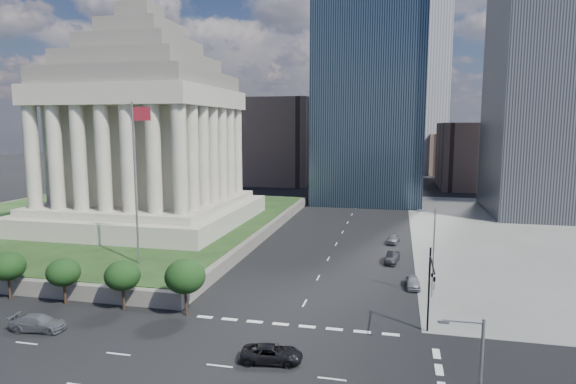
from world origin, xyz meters
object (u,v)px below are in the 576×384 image
(flagpole, at_px, (136,174))
(parked_sedan_near, at_px, (413,282))
(street_lamp_north, at_px, (432,248))
(pickup_truck, at_px, (272,354))
(suv_grey, at_px, (38,323))
(parked_sedan_far, at_px, (393,239))
(parked_sedan_mid, at_px, (392,258))
(war_memorial, at_px, (144,112))
(traffic_signal_ne, at_px, (431,283))

(flagpole, height_order, parked_sedan_near, flagpole)
(street_lamp_north, relative_size, parked_sedan_near, 2.50)
(street_lamp_north, bearing_deg, pickup_truck, -126.14)
(suv_grey, bearing_deg, street_lamp_north, -70.47)
(street_lamp_north, distance_m, suv_grey, 40.50)
(pickup_truck, bearing_deg, parked_sedan_far, -19.75)
(pickup_truck, height_order, suv_grey, suv_grey)
(parked_sedan_mid, bearing_deg, parked_sedan_near, -68.09)
(flagpole, relative_size, suv_grey, 3.92)
(suv_grey, distance_m, parked_sedan_far, 52.76)
(parked_sedan_mid, bearing_deg, suv_grey, -128.22)
(war_memorial, xyz_separation_m, traffic_signal_ne, (46.50, -34.30, -16.15))
(war_memorial, height_order, flagpole, war_memorial)
(pickup_truck, relative_size, suv_grey, 0.98)
(war_memorial, distance_m, parked_sedan_near, 53.94)
(flagpole, xyz_separation_m, street_lamp_north, (35.16, 1.00, -7.45))
(war_memorial, height_order, suv_grey, war_memorial)
(traffic_signal_ne, distance_m, parked_sedan_far, 36.35)
(traffic_signal_ne, height_order, parked_sedan_far, traffic_signal_ne)
(war_memorial, distance_m, suv_grey, 46.75)
(parked_sedan_mid, height_order, parked_sedan_far, parked_sedan_mid)
(flagpole, bearing_deg, pickup_truck, -38.69)
(traffic_signal_ne, relative_size, parked_sedan_far, 1.87)
(flagpole, xyz_separation_m, traffic_signal_ne, (34.33, -10.30, -7.86))
(suv_grey, bearing_deg, traffic_signal_ne, -86.34)
(suv_grey, bearing_deg, parked_sedan_mid, -52.55)
(street_lamp_north, height_order, suv_grey, street_lamp_north)
(parked_sedan_far, bearing_deg, street_lamp_north, -70.99)
(suv_grey, relative_size, parked_sedan_mid, 1.15)
(flagpole, bearing_deg, parked_sedan_near, 6.43)
(parked_sedan_mid, relative_size, parked_sedan_far, 1.04)
(street_lamp_north, bearing_deg, suv_grey, -154.29)
(street_lamp_north, bearing_deg, parked_sedan_far, 99.98)
(pickup_truck, relative_size, parked_sedan_near, 1.25)
(pickup_truck, distance_m, suv_grey, 22.81)
(war_memorial, relative_size, parked_sedan_near, 9.73)
(parked_sedan_near, relative_size, parked_sedan_far, 0.94)
(parked_sedan_far, bearing_deg, flagpole, -131.28)
(pickup_truck, xyz_separation_m, parked_sedan_far, (9.10, 42.99, 0.04))
(traffic_signal_ne, height_order, suv_grey, traffic_signal_ne)
(parked_sedan_near, bearing_deg, war_memorial, 152.69)
(pickup_truck, bearing_deg, war_memorial, 31.52)
(traffic_signal_ne, xyz_separation_m, street_lamp_north, (0.83, 11.30, 0.41))
(flagpole, xyz_separation_m, suv_grey, (-1.07, -16.44, -12.37))
(traffic_signal_ne, xyz_separation_m, parked_sedan_near, (-1.00, 14.06, -4.57))
(suv_grey, bearing_deg, parked_sedan_near, -65.76)
(war_memorial, height_order, parked_sedan_near, war_memorial)
(street_lamp_north, bearing_deg, parked_sedan_mid, 108.46)
(parked_sedan_near, bearing_deg, pickup_truck, -122.08)
(traffic_signal_ne, height_order, parked_sedan_mid, traffic_signal_ne)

